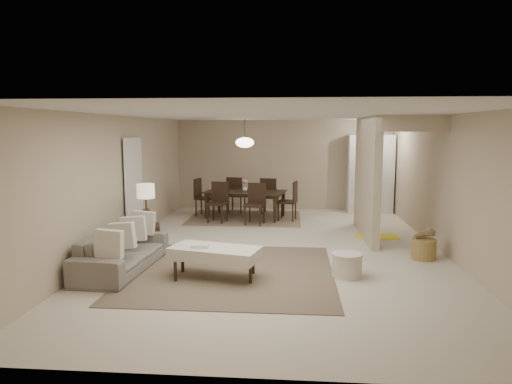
# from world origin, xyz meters

# --- Properties ---
(floor) EXTENTS (9.00, 9.00, 0.00)m
(floor) POSITION_xyz_m (0.00, 0.00, 0.00)
(floor) COLOR beige
(floor) RESTS_ON ground
(ceiling) EXTENTS (9.00, 9.00, 0.00)m
(ceiling) POSITION_xyz_m (0.00, 0.00, 2.50)
(ceiling) COLOR white
(ceiling) RESTS_ON back_wall
(back_wall) EXTENTS (6.00, 0.00, 6.00)m
(back_wall) POSITION_xyz_m (0.00, 4.50, 1.25)
(back_wall) COLOR #C0AD91
(back_wall) RESTS_ON floor
(left_wall) EXTENTS (0.00, 9.00, 9.00)m
(left_wall) POSITION_xyz_m (-3.00, 0.00, 1.25)
(left_wall) COLOR #C0AD91
(left_wall) RESTS_ON floor
(right_wall) EXTENTS (0.00, 9.00, 9.00)m
(right_wall) POSITION_xyz_m (3.00, 0.00, 1.25)
(right_wall) COLOR #C0AD91
(right_wall) RESTS_ON floor
(partition) EXTENTS (0.15, 2.50, 2.50)m
(partition) POSITION_xyz_m (1.80, 1.25, 1.25)
(partition) COLOR #C0AD91
(partition) RESTS_ON floor
(doorway) EXTENTS (0.04, 0.90, 2.04)m
(doorway) POSITION_xyz_m (-2.97, 0.60, 1.02)
(doorway) COLOR black
(doorway) RESTS_ON floor
(pantry_cabinet) EXTENTS (1.20, 0.55, 2.10)m
(pantry_cabinet) POSITION_xyz_m (2.35, 4.15, 1.05)
(pantry_cabinet) COLOR silver
(pantry_cabinet) RESTS_ON floor
(flush_light) EXTENTS (0.44, 0.44, 0.05)m
(flush_light) POSITION_xyz_m (2.30, 3.20, 2.46)
(flush_light) COLOR white
(flush_light) RESTS_ON ceiling
(living_rug) EXTENTS (3.20, 3.20, 0.01)m
(living_rug) POSITION_xyz_m (-0.70, -1.43, 0.01)
(living_rug) COLOR brown
(living_rug) RESTS_ON floor
(sofa) EXTENTS (2.14, 0.94, 0.61)m
(sofa) POSITION_xyz_m (-2.45, -1.43, 0.31)
(sofa) COLOR slate
(sofa) RESTS_ON floor
(ottoman_bench) EXTENTS (1.45, 0.92, 0.48)m
(ottoman_bench) POSITION_xyz_m (-0.90, -1.73, 0.39)
(ottoman_bench) COLOR beige
(ottoman_bench) RESTS_ON living_rug
(side_table) EXTENTS (0.57, 0.57, 0.50)m
(side_table) POSITION_xyz_m (-2.40, -0.34, 0.25)
(side_table) COLOR black
(side_table) RESTS_ON floor
(table_lamp) EXTENTS (0.32, 0.32, 0.76)m
(table_lamp) POSITION_xyz_m (-2.40, -0.34, 1.06)
(table_lamp) COLOR #472F1E
(table_lamp) RESTS_ON side_table
(round_pouf) EXTENTS (0.47, 0.47, 0.36)m
(round_pouf) POSITION_xyz_m (1.10, -1.52, 0.18)
(round_pouf) COLOR beige
(round_pouf) RESTS_ON floor
(wicker_basket) EXTENTS (0.49, 0.49, 0.35)m
(wicker_basket) POSITION_xyz_m (2.55, -0.43, 0.18)
(wicker_basket) COLOR olive
(wicker_basket) RESTS_ON floor
(dining_rug) EXTENTS (2.80, 2.10, 0.01)m
(dining_rug) POSITION_xyz_m (-0.94, 3.02, 0.01)
(dining_rug) COLOR brown
(dining_rug) RESTS_ON floor
(dining_table) EXTENTS (2.14, 1.46, 0.69)m
(dining_table) POSITION_xyz_m (-0.94, 3.02, 0.35)
(dining_table) COLOR black
(dining_table) RESTS_ON dining_rug
(dining_chairs) EXTENTS (2.66, 2.13, 0.98)m
(dining_chairs) POSITION_xyz_m (-0.94, 3.02, 0.49)
(dining_chairs) COLOR black
(dining_chairs) RESTS_ON dining_rug
(vase) EXTENTS (0.14, 0.14, 0.13)m
(vase) POSITION_xyz_m (-0.94, 3.02, 0.76)
(vase) COLOR white
(vase) RESTS_ON dining_table
(yellow_mat) EXTENTS (0.88, 0.55, 0.01)m
(yellow_mat) POSITION_xyz_m (2.05, 1.23, 0.01)
(yellow_mat) COLOR yellow
(yellow_mat) RESTS_ON floor
(pendant_light) EXTENTS (0.46, 0.46, 0.71)m
(pendant_light) POSITION_xyz_m (-0.94, 3.02, 1.92)
(pendant_light) COLOR #472F1E
(pendant_light) RESTS_ON ceiling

